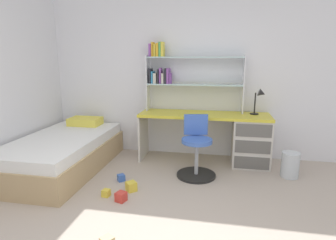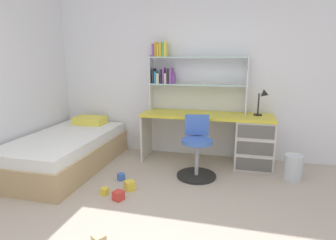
% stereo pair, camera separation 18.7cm
% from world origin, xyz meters
% --- Properties ---
extents(room_shell, '(5.45, 6.23, 2.67)m').
position_xyz_m(room_shell, '(-1.20, 1.23, 1.34)').
color(room_shell, silver).
rests_on(room_shell, ground_plane).
extents(desk, '(1.91, 0.56, 0.74)m').
position_xyz_m(desk, '(0.77, 2.31, 0.41)').
color(desk, gold).
rests_on(desk, ground_plane).
extents(bookshelf_hutch, '(1.47, 0.22, 1.04)m').
position_xyz_m(bookshelf_hutch, '(-0.13, 2.47, 1.34)').
color(bookshelf_hutch, silver).
rests_on(bookshelf_hutch, desk).
extents(desk_lamp, '(0.20, 0.17, 0.38)m').
position_xyz_m(desk_lamp, '(1.05, 2.36, 0.99)').
color(desk_lamp, black).
rests_on(desk_lamp, desk).
extents(swivel_chair, '(0.52, 0.52, 0.81)m').
position_xyz_m(swivel_chair, '(0.21, 1.75, 0.32)').
color(swivel_chair, black).
rests_on(swivel_chair, ground_plane).
extents(bed_platform, '(1.09, 1.96, 0.59)m').
position_xyz_m(bed_platform, '(-1.66, 1.63, 0.24)').
color(bed_platform, tan).
rests_on(bed_platform, ground_plane).
extents(waste_bin, '(0.23, 0.23, 0.34)m').
position_xyz_m(waste_bin, '(1.44, 1.93, 0.17)').
color(waste_bin, silver).
rests_on(waste_bin, ground_plane).
extents(toy_block_yellow_0, '(0.09, 0.09, 0.08)m').
position_xyz_m(toy_block_yellow_0, '(-0.74, 0.97, 0.04)').
color(toy_block_yellow_0, gold).
rests_on(toy_block_yellow_0, ground_plane).
extents(toy_block_blue_1, '(0.12, 0.12, 0.08)m').
position_xyz_m(toy_block_blue_1, '(-0.71, 1.39, 0.04)').
color(toy_block_blue_1, '#3860B7').
rests_on(toy_block_blue_1, ground_plane).
extents(toy_block_red_2, '(0.13, 0.13, 0.10)m').
position_xyz_m(toy_block_red_2, '(-0.53, 0.90, 0.05)').
color(toy_block_red_2, red).
rests_on(toy_block_red_2, ground_plane).
extents(toy_block_yellow_5, '(0.16, 0.16, 0.11)m').
position_xyz_m(toy_block_yellow_5, '(-0.50, 1.15, 0.06)').
color(toy_block_yellow_5, gold).
rests_on(toy_block_yellow_5, ground_plane).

